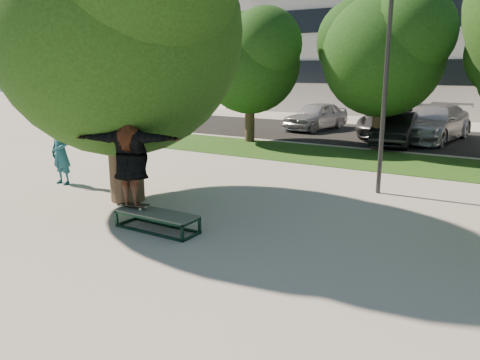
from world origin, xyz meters
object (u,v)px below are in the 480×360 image
Objects in this scene: car_dark at (395,129)px; car_silver_b at (432,123)px; tree_left at (118,17)px; lamppost at (386,72)px; car_silver_a at (316,116)px; car_grey at (402,120)px; grind_box at (157,221)px; bystander at (61,152)px.

car_dark is 0.75× the size of car_silver_b.
tree_left reaches higher than lamppost.
tree_left is 15.64m from car_silver_b.
car_dark is at bearing -110.94° from car_silver_b.
car_silver_a is 4.68m from car_grey.
tree_left is 15.89m from car_silver_a.
car_grey reaches higher than grind_box.
lamppost reaches higher than car_grey.
car_dark is at bearing 84.30° from grind_box.
lamppost is 9.11m from bystander.
tree_left reaches higher than car_dark.
car_grey is at bearing 66.77° from bystander.
grind_box is at bearing -18.70° from bystander.
tree_left is 6.70m from lamppost.
car_dark is 2.35m from car_silver_b.
car_silver_b is (-0.50, 10.54, -2.33)m from lamppost.
car_silver_a is 0.74× the size of car_grey.
grind_box is at bearing -67.56° from car_silver_a.
car_silver_b reaches higher than grind_box.
car_grey is (6.07, 14.69, -0.10)m from bystander.
car_grey is 1.05× the size of car_silver_b.
car_grey is (4.64, -0.55, 0.08)m from car_silver_a.
grind_box is 5.26m from bystander.
lamppost is 1.43× the size of car_dark.
tree_left reaches higher than grind_box.
car_silver_a reaches higher than grind_box.
car_grey is (1.11, 16.29, 0.64)m from grind_box.
bystander reaches higher than car_silver_b.
car_dark is 2.47m from car_grey.
tree_left is at bearing -4.25° from bystander.
car_grey is (3.36, 14.86, -3.60)m from tree_left.
bystander is at bearing 162.09° from grind_box.
tree_left reaches higher than car_silver_a.
lamppost reaches higher than car_dark.
bystander is at bearing -108.88° from car_silver_b.
grind_box is 0.32× the size of car_silver_b.
car_dark is at bearing 101.09° from lamppost.
car_dark is at bearing 73.71° from tree_left.
car_silver_a is at bearing 179.85° from car_silver_b.
bystander reaches higher than grind_box.
car_dark is (6.33, 12.24, -0.22)m from bystander.
bystander is (-2.71, 0.16, -3.50)m from tree_left.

